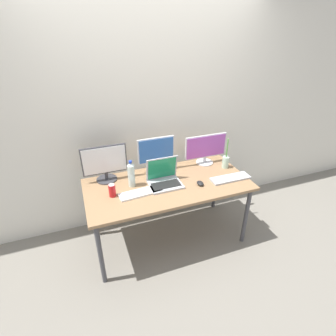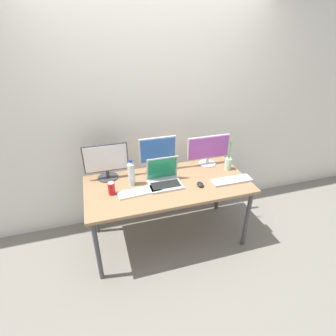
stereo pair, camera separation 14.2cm
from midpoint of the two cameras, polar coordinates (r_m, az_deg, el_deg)
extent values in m
plane|color=gray|center=(3.13, -1.35, -14.89)|extent=(16.00, 16.00, 0.00)
cube|color=silver|center=(2.95, -5.48, 11.71)|extent=(7.00, 0.08, 2.60)
cylinder|color=#424247|center=(2.56, -16.12, -17.69)|extent=(0.04, 0.04, 0.71)
cylinder|color=#424247|center=(2.96, 15.29, -10.06)|extent=(0.04, 0.04, 0.71)
cylinder|color=#424247|center=(3.07, -17.47, -8.84)|extent=(0.04, 0.04, 0.71)
cylinder|color=#424247|center=(3.41, 9.04, -3.55)|extent=(0.04, 0.04, 0.71)
cube|color=#93704C|center=(2.68, -1.52, -3.67)|extent=(1.66, 0.79, 0.03)
cylinder|color=#38383D|center=(2.82, -14.58, -2.39)|extent=(0.21, 0.21, 0.01)
cylinder|color=#38383D|center=(2.80, -14.68, -1.65)|extent=(0.03, 0.03, 0.07)
cube|color=#38383D|center=(2.71, -15.17, 1.72)|extent=(0.45, 0.02, 0.30)
cube|color=white|center=(2.70, -15.13, 1.60)|extent=(0.43, 0.01, 0.27)
cylinder|color=silver|center=(2.91, -3.90, -0.44)|extent=(0.19, 0.19, 0.01)
cylinder|color=silver|center=(2.88, -3.94, 0.53)|extent=(0.03, 0.03, 0.10)
cube|color=silver|center=(2.80, -4.07, 3.93)|extent=(0.40, 0.02, 0.28)
cube|color=#3366B2|center=(2.78, -3.99, 3.82)|extent=(0.38, 0.01, 0.25)
cylinder|color=silver|center=(3.08, 6.64, 1.24)|extent=(0.20, 0.20, 0.01)
cylinder|color=silver|center=(3.07, 6.68, 1.87)|extent=(0.03, 0.03, 0.06)
cube|color=silver|center=(2.99, 6.86, 4.70)|extent=(0.50, 0.02, 0.27)
cube|color=#A54CB2|center=(2.98, 6.97, 4.60)|extent=(0.48, 0.01, 0.24)
cube|color=#B7B7BC|center=(2.64, -2.11, -3.65)|extent=(0.32, 0.25, 0.02)
cube|color=black|center=(2.62, -1.98, -3.65)|extent=(0.29, 0.14, 0.00)
cube|color=#B7B7BC|center=(2.66, -2.89, -0.04)|extent=(0.32, 0.05, 0.25)
cube|color=#1E8C59|center=(2.65, -2.84, -0.13)|extent=(0.29, 0.04, 0.23)
cube|color=#B2B2B7|center=(2.80, 12.01, -2.21)|extent=(0.43, 0.14, 0.02)
cube|color=white|center=(2.54, -7.58, -5.40)|extent=(0.42, 0.16, 0.02)
ellipsoid|color=black|center=(2.65, 5.50, -3.35)|extent=(0.06, 0.09, 0.04)
cylinder|color=silver|center=(2.61, -9.53, -1.71)|extent=(0.07, 0.07, 0.23)
cone|color=silver|center=(2.55, -9.77, 0.80)|extent=(0.06, 0.06, 0.03)
cylinder|color=#1938B2|center=(2.54, -9.81, 1.30)|extent=(0.03, 0.03, 0.02)
cylinder|color=red|center=(2.53, -13.65, -4.82)|extent=(0.07, 0.07, 0.12)
cylinder|color=silver|center=(2.49, -13.81, -3.61)|extent=(0.06, 0.06, 0.00)
cylinder|color=#B2D1B7|center=(2.99, 11.08, 1.24)|extent=(0.07, 0.07, 0.13)
cylinder|color=#519342|center=(2.91, 11.40, 4.27)|extent=(0.01, 0.01, 0.22)
camera|label=1|loc=(0.07, -91.58, -0.88)|focal=28.00mm
camera|label=2|loc=(0.07, 88.42, 0.88)|focal=28.00mm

